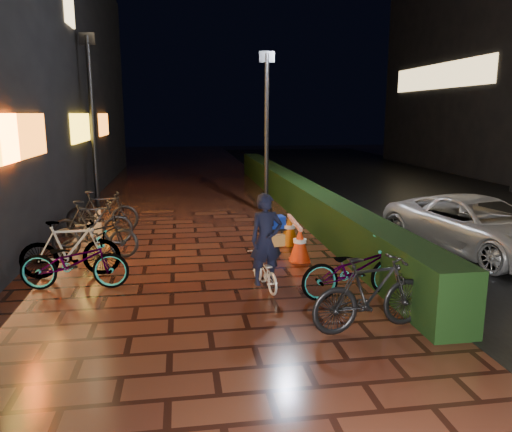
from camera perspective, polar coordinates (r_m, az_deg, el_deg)
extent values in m
plane|color=#381911|center=(8.35, -5.76, -9.84)|extent=(80.00, 80.00, 0.00)
cube|color=black|center=(16.11, 27.03, -0.55)|extent=(11.00, 60.00, 0.01)
cube|color=black|center=(16.38, 4.33, 2.65)|extent=(0.70, 20.00, 1.00)
imported|color=#A9AAAE|center=(12.00, 24.07, -1.03)|extent=(3.12, 4.85, 1.24)
cube|color=orange|center=(11.21, -24.99, 8.28)|extent=(0.08, 3.00, 0.90)
cube|color=yellow|center=(17.05, -19.41, 9.48)|extent=(0.08, 2.80, 0.90)
cube|color=orange|center=(21.99, -17.03, 9.97)|extent=(0.08, 2.20, 0.90)
cube|color=#FFD88C|center=(16.85, -20.62, 21.72)|extent=(0.06, 1.20, 1.20)
cube|color=black|center=(31.59, 27.21, 17.60)|extent=(8.00, 14.00, 14.00)
cube|color=#FFD88C|center=(29.29, 20.17, 14.77)|extent=(0.06, 10.00, 1.30)
cylinder|color=black|center=(15.21, 1.21, 9.13)|extent=(0.14, 0.14, 4.76)
cube|color=black|center=(15.28, 1.25, 17.74)|extent=(0.46, 0.13, 0.32)
cylinder|color=black|center=(17.29, -18.17, 10.01)|extent=(0.18, 0.18, 5.46)
cube|color=black|center=(17.44, -18.75, 18.64)|extent=(0.53, 0.21, 0.37)
imported|color=white|center=(8.88, 0.95, -6.29)|extent=(0.62, 1.25, 0.63)
imported|color=black|center=(8.63, 1.17, -2.69)|extent=(0.64, 0.48, 1.60)
cube|color=#9D632A|center=(8.69, 2.37, -2.81)|extent=(0.30, 0.17, 0.20)
cone|color=red|center=(10.50, 5.03, -3.22)|extent=(0.46, 0.46, 0.73)
cone|color=orange|center=(11.79, 3.83, -1.55)|extent=(0.46, 0.46, 0.73)
cube|color=red|center=(10.60, 5.00, -5.03)|extent=(0.41, 0.41, 0.03)
cube|color=red|center=(11.88, 3.81, -3.18)|extent=(0.41, 0.41, 0.03)
cube|color=red|center=(11.07, 4.42, -0.72)|extent=(0.16, 1.56, 0.07)
cube|color=black|center=(11.82, 2.30, -1.43)|extent=(0.57, 0.50, 0.04)
cylinder|color=black|center=(11.65, 1.61, -2.63)|extent=(0.03, 0.03, 0.36)
cylinder|color=black|center=(11.78, 3.52, -2.48)|extent=(0.03, 0.03, 0.36)
cylinder|color=black|center=(11.96, 1.09, -2.25)|extent=(0.03, 0.03, 0.36)
cylinder|color=black|center=(12.09, 2.96, -2.10)|extent=(0.03, 0.03, 0.36)
cube|color=#0D28AD|center=(11.79, 2.31, -0.67)|extent=(0.42, 0.37, 0.28)
cylinder|color=black|center=(11.61, 1.88, -0.95)|extent=(0.22, 0.39, 0.91)
imported|color=black|center=(9.36, -20.04, -4.92)|extent=(1.93, 0.80, 0.99)
imported|color=black|center=(11.24, -17.96, -2.08)|extent=(1.97, 0.96, 0.99)
imported|color=black|center=(12.15, -18.20, -0.82)|extent=(1.89, 0.82, 1.10)
imported|color=black|center=(10.03, -20.47, -3.53)|extent=(1.87, 0.66, 1.10)
imported|color=black|center=(13.51, -17.16, 0.46)|extent=(1.85, 0.59, 1.10)
imported|color=black|center=(7.33, 13.05, -8.62)|extent=(1.89, 0.81, 1.10)
imported|color=black|center=(8.55, 11.20, -5.96)|extent=(1.94, 0.86, 0.99)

